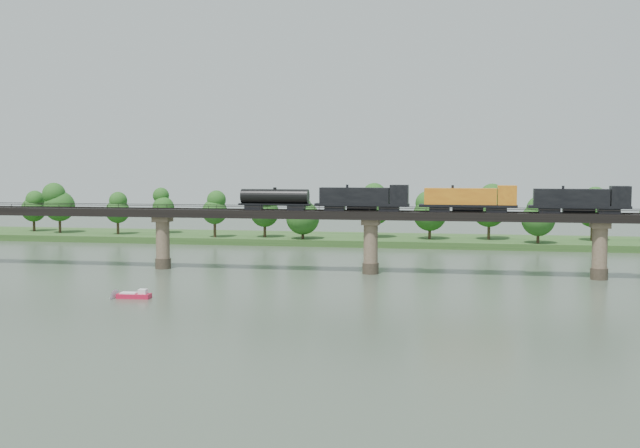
# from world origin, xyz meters

# --- Properties ---
(ground) EXTENTS (400.00, 400.00, 0.00)m
(ground) POSITION_xyz_m (0.00, 0.00, 0.00)
(ground) COLOR #364435
(ground) RESTS_ON ground
(far_bank) EXTENTS (300.00, 24.00, 1.60)m
(far_bank) POSITION_xyz_m (0.00, 85.00, 0.80)
(far_bank) COLOR #294D1E
(far_bank) RESTS_ON ground
(bridge) EXTENTS (236.00, 30.00, 11.50)m
(bridge) POSITION_xyz_m (0.00, 30.00, 5.46)
(bridge) COLOR #473A2D
(bridge) RESTS_ON ground
(bridge_superstructure) EXTENTS (220.00, 4.90, 0.75)m
(bridge_superstructure) POSITION_xyz_m (0.00, 30.00, 11.79)
(bridge_superstructure) COLOR black
(bridge_superstructure) RESTS_ON bridge
(far_treeline) EXTENTS (289.06, 17.54, 13.60)m
(far_treeline) POSITION_xyz_m (-8.21, 80.52, 8.83)
(far_treeline) COLOR #382619
(far_treeline) RESTS_ON far_bank
(freight_train) EXTENTS (69.65, 2.71, 4.79)m
(freight_train) POSITION_xyz_m (11.18, 30.00, 13.79)
(freight_train) COLOR black
(freight_train) RESTS_ON bridge
(motorboat) EXTENTS (5.10, 2.01, 1.41)m
(motorboat) POSITION_xyz_m (-31.89, -2.46, 0.48)
(motorboat) COLOR red
(motorboat) RESTS_ON ground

